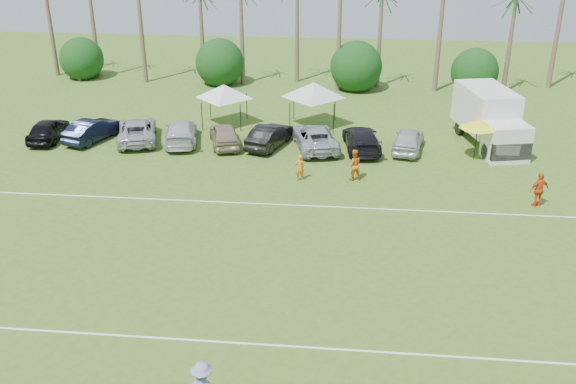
{
  "coord_description": "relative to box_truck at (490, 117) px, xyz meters",
  "views": [
    {
      "loc": [
        5.59,
        -17.13,
        15.12
      ],
      "look_at": [
        2.66,
        12.2,
        1.6
      ],
      "focal_mm": 40.0,
      "sensor_mm": 36.0,
      "label": 1
    }
  ],
  "objects": [
    {
      "name": "market_umbrella",
      "position": [
        -1.3,
        -2.77,
        0.39
      ],
      "size": [
        2.34,
        2.34,
        2.61
      ],
      "color": "black",
      "rests_on": "ground"
    },
    {
      "name": "field_lines",
      "position": [
        -14.9,
        -16.64,
        -1.94
      ],
      "size": [
        80.0,
        12.1,
        0.01
      ],
      "color": "white",
      "rests_on": "ground"
    },
    {
      "name": "bush_tree_2",
      "position": [
        -8.9,
        14.36,
        -0.15
      ],
      "size": [
        4.0,
        4.0,
        4.0
      ],
      "color": "brown",
      "rests_on": "ground"
    },
    {
      "name": "canopy_tent_right",
      "position": [
        -11.93,
        2.67,
        1.32
      ],
      "size": [
        4.71,
        4.71,
        3.82
      ],
      "color": "black",
      "rests_on": "ground"
    },
    {
      "name": "sideline_player_b",
      "position": [
        -8.94,
        -6.83,
        -1.01
      ],
      "size": [
        1.08,
        0.93,
        1.89
      ],
      "primitive_type": "imported",
      "rotation": [
        0.0,
        0.0,
        3.41
      ],
      "color": "#CB6816",
      "rests_on": "ground"
    },
    {
      "name": "bush_tree_0",
      "position": [
        -33.9,
        14.36,
        -0.15
      ],
      "size": [
        4.0,
        4.0,
        4.0
      ],
      "color": "brown",
      "rests_on": "ground"
    },
    {
      "name": "parked_car_7",
      "position": [
        -8.45,
        -1.77,
        -1.19
      ],
      "size": [
        2.8,
        5.45,
        1.51
      ],
      "primitive_type": "imported",
      "rotation": [
        0.0,
        0.0,
        3.28
      ],
      "color": "black",
      "rests_on": "ground"
    },
    {
      "name": "parked_car_5",
      "position": [
        -14.54,
        -1.77,
        -1.19
      ],
      "size": [
        2.92,
        4.86,
        1.51
      ],
      "primitive_type": "imported",
      "rotation": [
        0.0,
        0.0,
        2.83
      ],
      "color": "black",
      "rests_on": "ground"
    },
    {
      "name": "parked_car_3",
      "position": [
        -20.63,
        -1.61,
        -1.19
      ],
      "size": [
        3.12,
        5.53,
        1.51
      ],
      "primitive_type": "imported",
      "rotation": [
        0.0,
        0.0,
        3.34
      ],
      "color": "silver",
      "rests_on": "ground"
    },
    {
      "name": "sideline_player_a",
      "position": [
        -12.08,
        -7.18,
        -1.16
      ],
      "size": [
        0.68,
        0.57,
        1.59
      ],
      "primitive_type": "imported",
      "rotation": [
        0.0,
        0.0,
        3.52
      ],
      "color": "orange",
      "rests_on": "ground"
    },
    {
      "name": "parked_car_6",
      "position": [
        -11.49,
        -1.82,
        -1.19
      ],
      "size": [
        3.7,
        5.88,
        1.51
      ],
      "primitive_type": "imported",
      "rotation": [
        0.0,
        0.0,
        3.37
      ],
      "color": "#A0A6B0",
      "rests_on": "ground"
    },
    {
      "name": "ground",
      "position": [
        -14.9,
        -24.64,
        -1.95
      ],
      "size": [
        120.0,
        120.0,
        0.0
      ],
      "primitive_type": "plane",
      "color": "#3F611D",
      "rests_on": "ground"
    },
    {
      "name": "palm_tree_8",
      "position": [
        -1.9,
        13.36,
        5.53
      ],
      "size": [
        2.4,
        2.4,
        8.9
      ],
      "color": "brown",
      "rests_on": "ground"
    },
    {
      "name": "parked_car_2",
      "position": [
        -23.67,
        -1.59,
        -1.19
      ],
      "size": [
        3.93,
        5.93,
        1.51
      ],
      "primitive_type": "imported",
      "rotation": [
        0.0,
        0.0,
        3.42
      ],
      "color": "#A8AEB3",
      "rests_on": "ground"
    },
    {
      "name": "box_truck",
      "position": [
        0.0,
        0.0,
        0.0
      ],
      "size": [
        4.19,
        7.49,
        3.65
      ],
      "rotation": [
        0.0,
        0.0,
        0.23
      ],
      "color": "white",
      "rests_on": "ground"
    },
    {
      "name": "parked_car_4",
      "position": [
        -17.58,
        -1.85,
        -1.19
      ],
      "size": [
        2.99,
        4.77,
        1.51
      ],
      "primitive_type": "imported",
      "rotation": [
        0.0,
        0.0,
        3.43
      ],
      "color": "#9D876B",
      "rests_on": "ground"
    },
    {
      "name": "parked_car_1",
      "position": [
        -26.72,
        -1.78,
        -1.19
      ],
      "size": [
        3.0,
        4.86,
        1.51
      ],
      "primitive_type": "imported",
      "rotation": [
        0.0,
        0.0,
        2.81
      ],
      "color": "black",
      "rests_on": "ground"
    },
    {
      "name": "bush_tree_1",
      "position": [
        -20.9,
        14.36,
        -0.15
      ],
      "size": [
        4.0,
        4.0,
        4.0
      ],
      "color": "brown",
      "rests_on": "ground"
    },
    {
      "name": "sideline_player_c",
      "position": [
        0.95,
        -9.44,
        -0.98
      ],
      "size": [
        1.23,
        0.87,
        1.94
      ],
      "primitive_type": "imported",
      "rotation": [
        0.0,
        0.0,
        3.53
      ],
      "color": "#DB5118",
      "rests_on": "ground"
    },
    {
      "name": "canopy_tent_left",
      "position": [
        -18.37,
        2.51,
        1.03
      ],
      "size": [
        4.29,
        4.29,
        3.48
      ],
      "color": "black",
      "rests_on": "ground"
    },
    {
      "name": "parked_car_0",
      "position": [
        -29.76,
        -2.05,
        -1.19
      ],
      "size": [
        2.05,
        4.54,
        1.51
      ],
      "primitive_type": "imported",
      "rotation": [
        0.0,
        0.0,
        3.2
      ],
      "color": "black",
      "rests_on": "ground"
    },
    {
      "name": "parked_car_8",
      "position": [
        -5.4,
        -1.64,
        -1.19
      ],
      "size": [
        2.6,
        4.7,
        1.51
      ],
      "primitive_type": "imported",
      "rotation": [
        0.0,
        0.0,
        2.95
      ],
      "color": "#B9B9BC",
      "rests_on": "ground"
    },
    {
      "name": "bush_tree_3",
      "position": [
        1.1,
        14.36,
        -0.15
      ],
      "size": [
        4.0,
        4.0,
        4.0
      ],
      "color": "brown",
      "rests_on": "ground"
    }
  ]
}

